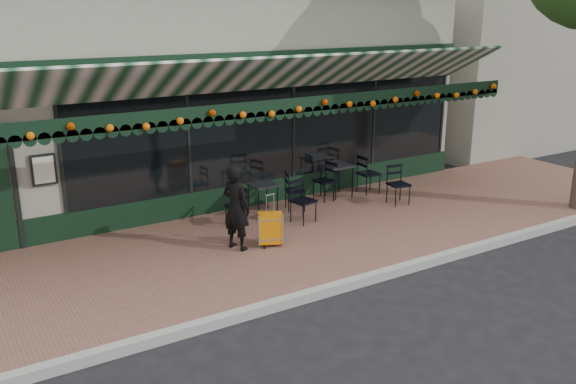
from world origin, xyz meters
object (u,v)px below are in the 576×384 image
cafe_table_a (337,168)px  chair_a_left (325,181)px  chair_a_right (369,174)px  chair_b_right (295,191)px  chair_a_front (399,185)px  suitcase (270,229)px  chair_b_left (236,207)px  chair_b_front (303,201)px  woman (236,207)px  cafe_table_b (263,187)px

cafe_table_a → chair_a_left: bearing=-170.7°
cafe_table_a → chair_a_right: bearing=-11.2°
chair_b_right → chair_a_right: bearing=-65.2°
chair_a_front → chair_b_right: (-2.09, 0.81, -0.01)m
chair_a_left → cafe_table_a: bearing=91.2°
suitcase → chair_b_right: bearing=70.3°
chair_b_left → chair_b_front: 1.31m
suitcase → chair_b_front: (1.17, 0.74, 0.11)m
woman → chair_a_right: (4.05, 1.42, -0.31)m
chair_b_left → chair_b_front: chair_b_front is taller
cafe_table_b → chair_a_left: (1.62, 0.13, -0.16)m
suitcase → chair_a_left: 2.91m
suitcase → chair_a_front: (3.53, 0.66, 0.10)m
cafe_table_a → chair_b_front: size_ratio=0.87×
chair_a_left → chair_b_right: 0.95m
chair_b_front → cafe_table_a: bearing=20.7°
chair_a_left → chair_b_front: 1.53m
cafe_table_a → chair_a_right: size_ratio=0.83×
suitcase → chair_b_left: 1.26m
cafe_table_b → chair_a_front: (2.80, -0.92, -0.15)m
woman → cafe_table_a: woman is taller
chair_a_right → chair_b_left: 3.54m
woman → chair_b_front: (1.73, 0.55, -0.33)m
chair_b_left → chair_a_left: bearing=104.8°
woman → suitcase: size_ratio=1.59×
chair_a_right → chair_b_left: size_ratio=1.18×
chair_a_left → chair_b_front: (-1.18, -0.97, 0.01)m
suitcase → chair_b_right: (1.44, 1.46, 0.09)m
chair_b_front → chair_a_right: bearing=7.6°
woman → suitcase: (0.56, -0.19, -0.44)m
chair_b_left → chair_b_right: (1.47, 0.21, 0.03)m
chair_a_left → chair_a_right: 1.14m
chair_a_right → chair_b_right: chair_a_right is taller
cafe_table_a → chair_b_left: bearing=-169.5°
suitcase → chair_a_front: bearing=35.3°
chair_b_front → suitcase: bearing=-160.6°
cafe_table_a → chair_b_right: 1.33m
cafe_table_a → chair_a_right: 0.82m
suitcase → cafe_table_b: size_ratio=1.48×
chair_b_right → chair_b_front: size_ratio=0.97×
chair_a_front → chair_b_front: (-2.36, 0.08, 0.00)m
cafe_table_a → chair_b_right: size_ratio=0.90×
chair_b_right → chair_a_left: bearing=-54.5°
chair_a_left → chair_b_right: (-0.92, -0.24, -0.01)m
suitcase → cafe_table_b: (0.73, 1.57, 0.26)m
cafe_table_b → chair_a_right: size_ratio=0.72×
suitcase → chair_b_left: suitcase is taller
suitcase → chair_b_front: suitcase is taller
cafe_table_b → chair_a_right: 2.76m
cafe_table_b → chair_a_left: size_ratio=0.76×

